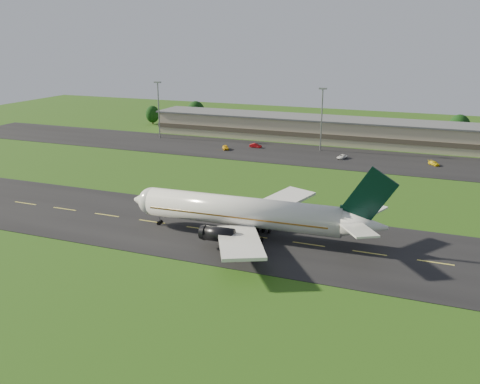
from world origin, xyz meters
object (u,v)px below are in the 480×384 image
at_px(light_mast_centre, 322,112).
at_px(service_vehicle_d, 434,163).
at_px(service_vehicle_c, 342,157).
at_px(service_vehicle_b, 256,146).
at_px(light_mast_west, 158,103).
at_px(terminal, 335,131).
at_px(service_vehicle_a, 226,147).
at_px(airliner, 246,212).

relative_size(light_mast_centre, service_vehicle_d, 5.07).
xyz_separation_m(service_vehicle_c, service_vehicle_d, (26.53, 1.43, -0.01)).
bearing_deg(service_vehicle_b, light_mast_west, 84.35).
bearing_deg(service_vehicle_d, light_mast_west, 135.57).
relative_size(terminal, light_mast_centre, 7.13).
height_order(light_mast_centre, service_vehicle_a, light_mast_centre).
bearing_deg(service_vehicle_d, terminal, 105.19).
xyz_separation_m(terminal, service_vehicle_a, (-30.75, -26.45, -3.18)).
distance_m(light_mast_west, service_vehicle_c, 70.68).
bearing_deg(light_mast_centre, terminal, 85.05).
height_order(service_vehicle_b, service_vehicle_c, service_vehicle_b).
bearing_deg(terminal, service_vehicle_b, -138.57).
height_order(terminal, service_vehicle_a, terminal).
relative_size(airliner, light_mast_centre, 2.52).
distance_m(service_vehicle_c, service_vehicle_d, 26.57).
relative_size(light_mast_west, light_mast_centre, 1.00).
xyz_separation_m(airliner, light_mast_centre, (-4.62, 79.97, 8.08)).
relative_size(airliner, terminal, 0.35).
bearing_deg(service_vehicle_a, service_vehicle_b, 7.18).
distance_m(airliner, service_vehicle_a, 77.63).
bearing_deg(light_mast_west, light_mast_centre, 0.00).
bearing_deg(light_mast_centre, airliner, -86.69).
distance_m(terminal, light_mast_west, 64.10).
relative_size(airliner, service_vehicle_c, 12.09).
height_order(light_mast_west, light_mast_centre, same).
bearing_deg(light_mast_west, service_vehicle_a, -18.52).
relative_size(light_mast_centre, service_vehicle_b, 5.01).
bearing_deg(light_mast_west, service_vehicle_b, -5.51).
bearing_deg(service_vehicle_c, airliner, -76.44).
height_order(light_mast_west, service_vehicle_a, light_mast_west).
xyz_separation_m(light_mast_centre, service_vehicle_c, (9.04, -9.18, -12.05)).
bearing_deg(light_mast_centre, service_vehicle_a, -160.72).
distance_m(terminal, service_vehicle_d, 41.85).
distance_m(light_mast_west, service_vehicle_d, 96.64).
xyz_separation_m(airliner, service_vehicle_c, (4.42, 70.79, -3.97)).
relative_size(service_vehicle_b, service_vehicle_c, 0.96).
bearing_deg(terminal, service_vehicle_c, -73.25).
bearing_deg(service_vehicle_d, service_vehicle_a, 142.42).
xyz_separation_m(airliner, service_vehicle_a, (-33.97, 69.70, -3.85)).
height_order(airliner, light_mast_west, light_mast_west).
xyz_separation_m(service_vehicle_a, service_vehicle_d, (64.92, 2.52, -0.13)).
bearing_deg(airliner, service_vehicle_d, 64.53).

